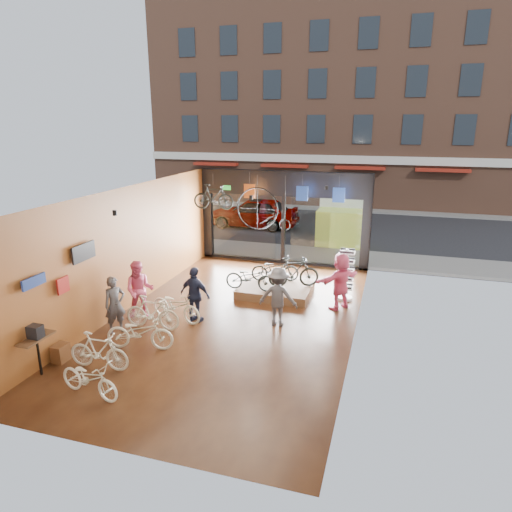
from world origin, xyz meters
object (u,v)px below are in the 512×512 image
at_px(customer_2, 195,295).
at_px(customer_5, 340,281).
at_px(street_car, 254,212).
at_px(penny_farthing, 266,210).
at_px(hung_bike, 213,197).
at_px(display_bike_left, 250,277).
at_px(customer_1, 140,290).
at_px(display_bike_mid, 294,272).
at_px(display_bike_right, 275,269).
at_px(floor_bike_3, 152,313).
at_px(floor_bike_4, 176,306).
at_px(floor_bike_2, 140,332).
at_px(box_truck, 345,213).
at_px(customer_3, 278,297).
at_px(display_platform, 275,290).
at_px(sunglasses_rack, 346,275).
at_px(floor_bike_1, 99,351).
at_px(customer_0, 115,305).
at_px(floor_bike_0, 89,378).

xyz_separation_m(customer_2, customer_5, (3.92, 2.25, 0.06)).
distance_m(street_car, penny_farthing, 8.39).
xyz_separation_m(customer_2, hung_bike, (-1.27, 4.70, 2.08)).
height_order(street_car, display_bike_left, street_car).
height_order(display_bike_left, customer_1, customer_1).
relative_size(display_bike_mid, display_bike_right, 1.04).
bearing_deg(floor_bike_3, street_car, 3.20).
bearing_deg(floor_bike_4, floor_bike_2, -168.83).
xyz_separation_m(box_truck, customer_5, (0.91, -9.26, -0.37)).
relative_size(floor_bike_2, customer_3, 1.01).
bearing_deg(floor_bike_2, customer_3, -62.75).
height_order(customer_1, hung_bike, hung_bike).
xyz_separation_m(display_platform, sunglasses_rack, (2.31, 0.25, 0.72)).
distance_m(floor_bike_2, customer_5, 6.25).
bearing_deg(display_bike_left, floor_bike_4, 144.09).
distance_m(display_bike_mid, penny_farthing, 2.92).
relative_size(floor_bike_4, display_bike_right, 1.07).
relative_size(display_platform, penny_farthing, 1.20).
xyz_separation_m(floor_bike_3, floor_bike_4, (0.39, 0.72, -0.03)).
bearing_deg(customer_3, customer_5, -130.78).
xyz_separation_m(floor_bike_1, customer_5, (5.01, 5.37, 0.44)).
bearing_deg(customer_0, street_car, 37.76).
height_order(display_bike_mid, display_bike_right, display_bike_mid).
height_order(street_car, customer_3, customer_3).
distance_m(customer_1, penny_farthing, 5.82).
bearing_deg(street_car, display_bike_right, 21.36).
relative_size(customer_3, penny_farthing, 0.87).
height_order(floor_bike_1, display_bike_left, display_bike_left).
bearing_deg(display_bike_mid, penny_farthing, 17.01).
relative_size(display_bike_mid, customer_1, 0.96).
xyz_separation_m(customer_2, penny_farthing, (0.79, 4.78, 1.66)).
relative_size(customer_2, sunglasses_rack, 0.97).
bearing_deg(floor_bike_1, floor_bike_3, -5.38).
bearing_deg(display_bike_left, floor_bike_0, 164.30).
relative_size(box_truck, customer_5, 3.58).
bearing_deg(display_platform, display_bike_left, -140.76).
bearing_deg(street_car, display_bike_left, 16.38).
height_order(street_car, box_truck, box_truck).
bearing_deg(display_bike_left, sunglasses_rack, -76.30).
bearing_deg(street_car, penny_farthing, 20.18).
xyz_separation_m(floor_bike_0, customer_2, (0.61, 4.15, 0.43)).
xyz_separation_m(display_bike_right, penny_farthing, (-0.75, 1.44, 1.77)).
relative_size(floor_bike_1, display_bike_right, 0.94).
distance_m(floor_bike_3, penny_farthing, 6.19).
relative_size(customer_5, hung_bike, 1.14).
relative_size(floor_bike_1, floor_bike_2, 0.88).
bearing_deg(floor_bike_3, box_truck, -19.37).
distance_m(floor_bike_3, customer_1, 0.97).
height_order(floor_bike_0, customer_1, customer_1).
height_order(customer_0, customer_1, customer_1).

